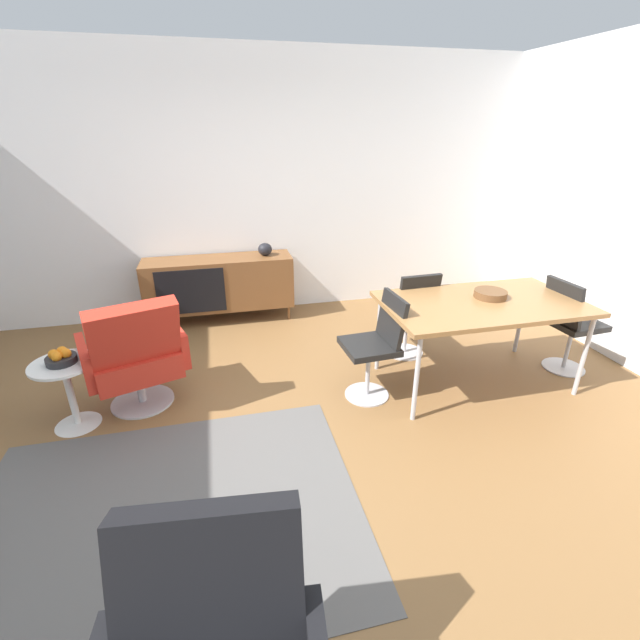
% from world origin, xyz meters
% --- Properties ---
extents(ground_plane, '(8.32, 8.32, 0.00)m').
position_xyz_m(ground_plane, '(0.00, 0.00, 0.00)').
color(ground_plane, brown).
extents(wall_back, '(6.80, 0.12, 2.80)m').
position_xyz_m(wall_back, '(0.00, 2.60, 1.40)').
color(wall_back, white).
rests_on(wall_back, ground_plane).
extents(sideboard, '(1.60, 0.45, 0.72)m').
position_xyz_m(sideboard, '(-0.42, 2.30, 0.44)').
color(sideboard, brown).
rests_on(sideboard, ground_plane).
extents(vase_cobalt, '(0.15, 0.15, 0.14)m').
position_xyz_m(vase_cobalt, '(0.10, 2.30, 0.79)').
color(vase_cobalt, black).
rests_on(vase_cobalt, sideboard).
extents(dining_table, '(1.60, 0.90, 0.74)m').
position_xyz_m(dining_table, '(1.63, 0.43, 0.70)').
color(dining_table, olive).
rests_on(dining_table, ground_plane).
extents(wooden_bowl_on_table, '(0.26, 0.26, 0.06)m').
position_xyz_m(wooden_bowl_on_table, '(1.74, 0.50, 0.77)').
color(wooden_bowl_on_table, brown).
rests_on(wooden_bowl_on_table, dining_table).
extents(dining_chair_near_window, '(0.45, 0.42, 0.86)m').
position_xyz_m(dining_chair_near_window, '(0.74, 0.44, 0.47)').
color(dining_chair_near_window, black).
rests_on(dining_chair_near_window, ground_plane).
extents(dining_chair_back_left, '(0.42, 0.44, 0.86)m').
position_xyz_m(dining_chair_back_left, '(1.28, 0.99, 0.47)').
color(dining_chair_back_left, black).
rests_on(dining_chair_back_left, ground_plane).
extents(dining_chair_far_end, '(0.45, 0.42, 0.86)m').
position_xyz_m(dining_chair_far_end, '(2.52, 0.43, 0.47)').
color(dining_chair_far_end, black).
rests_on(dining_chair_far_end, ground_plane).
extents(lounge_chair_red, '(0.84, 0.81, 0.95)m').
position_xyz_m(lounge_chair_red, '(-1.08, 0.69, 0.47)').
color(lounge_chair_red, red).
rests_on(lounge_chair_red, ground_plane).
extents(side_table_round, '(0.44, 0.44, 0.52)m').
position_xyz_m(side_table_round, '(-1.54, 0.57, 0.32)').
color(side_table_round, white).
rests_on(side_table_round, ground_plane).
extents(fruit_bowl, '(0.20, 0.20, 0.11)m').
position_xyz_m(fruit_bowl, '(-1.54, 0.57, 0.56)').
color(fruit_bowl, '#262628').
rests_on(fruit_bowl, side_table_round).
extents(area_rug, '(2.20, 1.70, 0.01)m').
position_xyz_m(area_rug, '(-0.83, -0.47, 0.00)').
color(area_rug, '#595654').
rests_on(area_rug, ground_plane).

